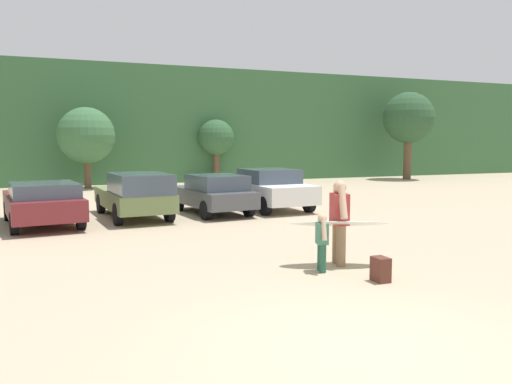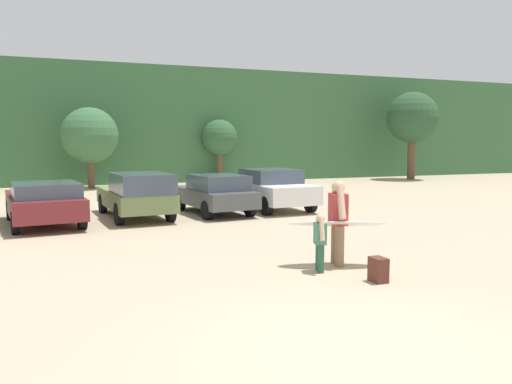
% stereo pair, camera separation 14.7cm
% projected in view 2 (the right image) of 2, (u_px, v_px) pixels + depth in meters
% --- Properties ---
extents(ground_plane, '(120.00, 120.00, 0.00)m').
position_uv_depth(ground_plane, '(357.00, 349.00, 6.28)').
color(ground_plane, tan).
extents(hillside_ridge, '(108.00, 12.00, 7.14)m').
position_uv_depth(hillside_ridge, '(106.00, 127.00, 35.55)').
color(hillside_ridge, '#38663D').
rests_on(hillside_ridge, ground_plane).
extents(tree_right, '(3.02, 3.02, 4.38)m').
position_uv_depth(tree_right, '(90.00, 136.00, 27.57)').
color(tree_right, brown).
rests_on(tree_right, ground_plane).
extents(tree_center_left, '(2.20, 2.20, 3.90)m').
position_uv_depth(tree_center_left, '(220.00, 138.00, 31.84)').
color(tree_center_left, brown).
rests_on(tree_center_left, ground_plane).
extents(tree_ridge_back, '(3.38, 3.38, 5.82)m').
position_uv_depth(tree_ridge_back, '(412.00, 118.00, 34.04)').
color(tree_ridge_back, brown).
rests_on(tree_ridge_back, ground_plane).
extents(parked_car_maroon, '(2.45, 4.63, 1.33)m').
position_uv_depth(parked_car_maroon, '(44.00, 202.00, 15.55)').
color(parked_car_maroon, maroon).
rests_on(parked_car_maroon, ground_plane).
extents(parked_car_olive_green, '(2.12, 4.69, 1.53)m').
position_uv_depth(parked_car_olive_green, '(137.00, 194.00, 16.89)').
color(parked_car_olive_green, '#6B7F4C').
rests_on(parked_car_olive_green, ground_plane).
extents(parked_car_dark_gray, '(2.18, 4.11, 1.39)m').
position_uv_depth(parked_car_dark_gray, '(215.00, 193.00, 18.00)').
color(parked_car_dark_gray, '#4C4F54').
rests_on(parked_car_dark_gray, ground_plane).
extents(parked_car_white, '(2.17, 4.17, 1.51)m').
position_uv_depth(parked_car_white, '(272.00, 188.00, 19.20)').
color(parked_car_white, white).
rests_on(parked_car_white, ground_plane).
extents(person_adult, '(0.42, 0.76, 1.75)m').
position_uv_depth(person_adult, '(338.00, 217.00, 10.49)').
color(person_adult, '#8C6B4C').
rests_on(person_adult, ground_plane).
extents(person_child, '(0.28, 0.48, 1.14)m').
position_uv_depth(person_child, '(320.00, 239.00, 9.97)').
color(person_child, '#26593F').
rests_on(person_child, ground_plane).
extents(surfboard_white, '(2.09, 1.26, 0.23)m').
position_uv_depth(surfboard_white, '(338.00, 224.00, 10.43)').
color(surfboard_white, white).
extents(backpack_dropped, '(0.24, 0.34, 0.45)m').
position_uv_depth(backpack_dropped, '(378.00, 270.00, 9.27)').
color(backpack_dropped, '#592D23').
rests_on(backpack_dropped, ground_plane).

